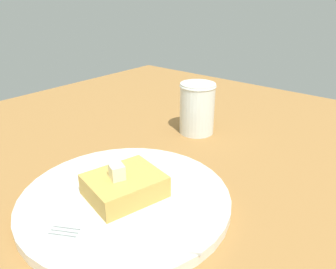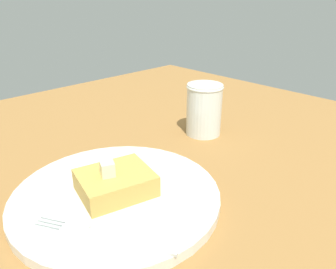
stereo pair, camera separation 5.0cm
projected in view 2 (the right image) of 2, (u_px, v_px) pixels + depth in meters
table_surface at (166, 169)px, 51.79cm from camera, size 100.81×100.81×2.61cm
plate at (117, 196)px, 41.57cm from camera, size 26.16×26.16×1.32cm
toast_slice_center at (116, 183)px, 40.78cm from camera, size 9.24×10.29×2.74cm
butter_pat_primary at (107, 169)px, 39.47cm from camera, size 2.28×2.18×1.79cm
fork at (94, 234)px, 33.93cm from camera, size 14.68×9.04×0.36cm
syrup_jar at (204, 112)px, 59.63cm from camera, size 6.61×6.61×9.40cm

